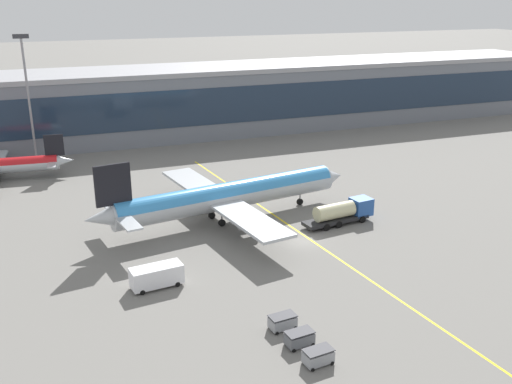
% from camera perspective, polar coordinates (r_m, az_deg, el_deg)
% --- Properties ---
extents(ground_plane, '(700.00, 700.00, 0.00)m').
position_cam_1_polar(ground_plane, '(77.48, 4.62, -4.83)').
color(ground_plane, slate).
extents(apron_lead_in_line, '(9.24, 79.53, 0.01)m').
position_cam_1_polar(apron_lead_in_line, '(79.49, 4.59, -4.18)').
color(apron_lead_in_line, yellow).
rests_on(apron_lead_in_line, ground_plane).
extents(terminal_building, '(220.21, 19.15, 15.23)m').
position_cam_1_polar(terminal_building, '(132.03, -13.11, 8.33)').
color(terminal_building, slate).
rests_on(terminal_building, ground_plane).
extents(main_airliner, '(40.96, 32.76, 10.86)m').
position_cam_1_polar(main_airliner, '(82.83, -2.85, -0.37)').
color(main_airliner, '#B2B7BC').
rests_on(main_airliner, ground_plane).
extents(fuel_tanker, '(11.03, 3.85, 3.25)m').
position_cam_1_polar(fuel_tanker, '(83.25, 8.54, -1.94)').
color(fuel_tanker, '#232326').
rests_on(fuel_tanker, ground_plane).
extents(lavatory_truck, '(6.03, 2.97, 2.50)m').
position_cam_1_polar(lavatory_truck, '(66.20, -9.88, -8.12)').
color(lavatory_truck, white).
rests_on(lavatory_truck, ground_plane).
extents(baggage_cart_0, '(2.81, 1.88, 1.48)m').
position_cam_1_polar(baggage_cart_0, '(53.72, 6.15, -15.80)').
color(baggage_cart_0, gray).
rests_on(baggage_cart_0, ground_plane).
extents(baggage_cart_1, '(2.81, 1.88, 1.48)m').
position_cam_1_polar(baggage_cart_1, '(55.93, 4.31, -14.16)').
color(baggage_cart_1, '#595B60').
rests_on(baggage_cart_1, ground_plane).
extents(baggage_cart_2, '(2.81, 1.88, 1.48)m').
position_cam_1_polar(baggage_cart_2, '(58.24, 2.63, -12.64)').
color(baggage_cart_2, gray).
rests_on(baggage_cart_2, ground_plane).
extents(apron_light_mast_0, '(2.80, 0.50, 24.06)m').
position_cam_1_polar(apron_light_mast_0, '(118.07, -21.60, 9.40)').
color(apron_light_mast_0, gray).
rests_on(apron_light_mast_0, ground_plane).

